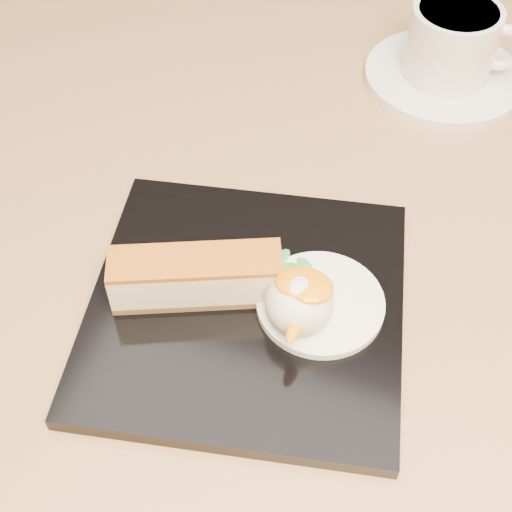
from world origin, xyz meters
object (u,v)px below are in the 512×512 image
at_px(dessert_plate, 246,307).
at_px(ice_cream_scoop, 299,303).
at_px(table, 273,330).
at_px(saucer, 443,77).
at_px(cheesecake, 196,277).
at_px(coffee_cup, 454,41).

bearing_deg(dessert_plate, ice_cream_scoop, -7.13).
relative_size(table, saucer, 5.33).
distance_m(cheesecake, coffee_cup, 0.35).
bearing_deg(cheesecake, coffee_cup, 46.31).
bearing_deg(ice_cream_scoop, coffee_cup, 82.53).
height_order(ice_cream_scoop, coffee_cup, coffee_cup).
xyz_separation_m(ice_cream_scoop, saucer, (0.04, 0.32, -0.03)).
height_order(cheesecake, ice_cream_scoop, ice_cream_scoop).
height_order(dessert_plate, cheesecake, cheesecake).
height_order(table, dessert_plate, dessert_plate).
xyz_separation_m(dessert_plate, ice_cream_scoop, (0.04, -0.01, 0.03)).
distance_m(cheesecake, saucer, 0.35).
height_order(cheesecake, saucer, cheesecake).
bearing_deg(coffee_cup, cheesecake, -119.22).
distance_m(cheesecake, ice_cream_scoop, 0.08).
bearing_deg(cheesecake, saucer, 46.61).
bearing_deg(dessert_plate, coffee_cup, 75.52).
distance_m(table, cheesecake, 0.21).
distance_m(dessert_plate, saucer, 0.33).
height_order(saucer, coffee_cup, coffee_cup).
distance_m(ice_cream_scoop, coffee_cup, 0.33).
relative_size(cheesecake, ice_cream_scoop, 2.60).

